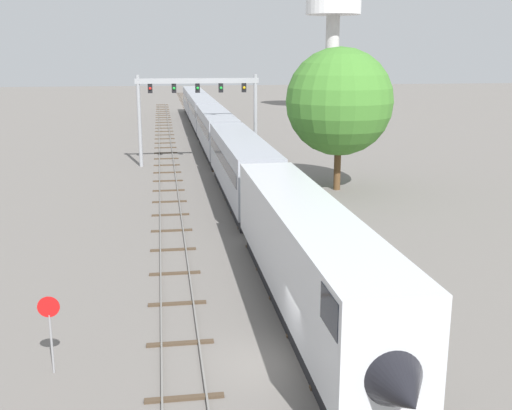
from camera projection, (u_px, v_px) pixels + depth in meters
name	position (u px, v px, depth m)	size (l,w,h in m)	color
ground_plane	(278.00, 362.00, 22.81)	(400.00, 400.00, 0.00)	slate
track_main	(208.00, 140.00, 80.71)	(2.60, 200.00, 0.16)	slate
track_near	(167.00, 168.00, 60.70)	(2.60, 160.00, 0.16)	slate
passenger_train	(215.00, 131.00, 69.00)	(3.04, 109.41, 4.80)	silver
signal_gantry	(198.00, 100.00, 61.44)	(12.10, 0.49, 8.95)	#999BA0
water_tower	(333.00, 8.00, 117.46)	(10.60, 10.60, 24.21)	beige
stop_sign	(50.00, 324.00, 21.64)	(0.76, 0.08, 2.88)	gray
trackside_tree_left	(339.00, 102.00, 49.97)	(8.62, 8.62, 11.52)	brown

